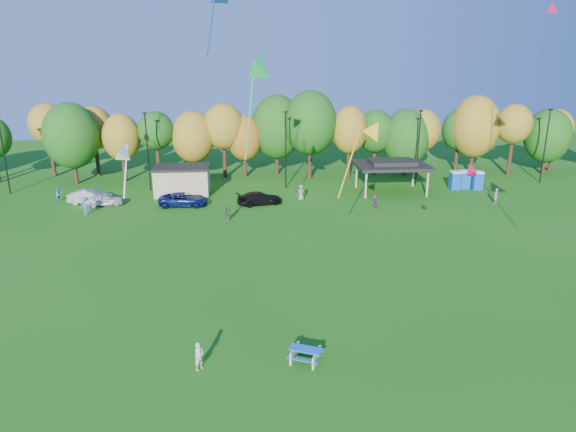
{
  "coord_description": "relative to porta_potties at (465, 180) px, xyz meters",
  "views": [
    {
      "loc": [
        -2.67,
        -19.84,
        15.28
      ],
      "look_at": [
        -0.54,
        6.0,
        7.12
      ],
      "focal_mm": 32.0,
      "sensor_mm": 36.0,
      "label": 1
    }
  ],
  "objects": [
    {
      "name": "kite_flyer",
      "position": [
        -28.53,
        -34.56,
        -0.34
      ],
      "size": [
        0.65,
        0.65,
        1.51
      ],
      "primitive_type": "imported",
      "rotation": [
        0.0,
        0.0,
        0.78
      ],
      "color": "beige",
      "rests_on": "ground"
    },
    {
      "name": "kite_0",
      "position": [
        -17.74,
        -24.9,
        9.55
      ],
      "size": [
        3.33,
        2.16,
        5.56
      ],
      "color": "gold"
    },
    {
      "name": "far_person_4",
      "position": [
        -27.88,
        -10.4,
        -0.27
      ],
      "size": [
        0.99,
        0.95,
        1.66
      ],
      "primitive_type": "imported",
      "rotation": [
        0.0,
        0.0,
        3.88
      ],
      "color": "olive",
      "rests_on": "ground"
    },
    {
      "name": "kite_2",
      "position": [
        -24.87,
        -23.06,
        13.6
      ],
      "size": [
        2.45,
        4.57,
        7.64
      ],
      "color": "green"
    },
    {
      "name": "tree_line",
      "position": [
        -24.26,
        7.93,
        4.82
      ],
      "size": [
        93.57,
        10.55,
        11.15
      ],
      "color": "black",
      "rests_on": "ground"
    },
    {
      "name": "porta_potties",
      "position": [
        0.0,
        0.0,
        0.0
      ],
      "size": [
        3.75,
        1.78,
        2.18
      ],
      "color": "#0D4CB5",
      "rests_on": "ground"
    },
    {
      "name": "utility_building",
      "position": [
        -33.24,
        0.42,
        0.54
      ],
      "size": [
        6.3,
        4.3,
        3.25
      ],
      "color": "tan",
      "rests_on": "ground"
    },
    {
      "name": "car_c",
      "position": [
        -32.64,
        -4.57,
        -0.39
      ],
      "size": [
        5.2,
        2.56,
        1.42
      ],
      "primitive_type": "imported",
      "rotation": [
        0.0,
        0.0,
        1.53
      ],
      "color": "#0E1855",
      "rests_on": "ground"
    },
    {
      "name": "kite_12",
      "position": [
        -32.47,
        -29.54,
        9.25
      ],
      "size": [
        1.25,
        2.19,
        3.44
      ],
      "color": "silver"
    },
    {
      "name": "pavilion",
      "position": [
        -9.24,
        -0.58,
        2.13
      ],
      "size": [
        8.2,
        6.2,
        3.77
      ],
      "color": "tan",
      "rests_on": "ground"
    },
    {
      "name": "kite_9",
      "position": [
        -0.14,
        -13.43,
        18.07
      ],
      "size": [
        1.67,
        1.68,
        1.33
      ],
      "color": "#D81946"
    },
    {
      "name": "far_person_0",
      "position": [
        -42.05,
        -7.04,
        -0.18
      ],
      "size": [
        1.37,
        1.16,
        1.84
      ],
      "primitive_type": "imported",
      "rotation": [
        0.0,
        0.0,
        5.8
      ],
      "color": "#46619B",
      "rests_on": "ground"
    },
    {
      "name": "lamp_posts",
      "position": [
        -21.24,
        2.42,
        3.8
      ],
      "size": [
        64.5,
        0.25,
        9.09
      ],
      "color": "black",
      "rests_on": "ground"
    },
    {
      "name": "far_person_1",
      "position": [
        -20.02,
        -3.37,
        -0.22
      ],
      "size": [
        0.95,
        0.7,
        1.76
      ],
      "primitive_type": "imported",
      "rotation": [
        0.0,
        0.0,
        3.32
      ],
      "color": "#688259",
      "rests_on": "ground"
    },
    {
      "name": "car_a",
      "position": [
        -41.01,
        -3.66,
        -0.44
      ],
      "size": [
        4.07,
        2.11,
        1.32
      ],
      "primitive_type": "imported",
      "rotation": [
        0.0,
        0.0,
        1.72
      ],
      "color": "silver",
      "rests_on": "ground"
    },
    {
      "name": "car_b",
      "position": [
        -42.7,
        -2.75,
        -0.35
      ],
      "size": [
        4.69,
        2.03,
        1.5
      ],
      "primitive_type": "imported",
      "rotation": [
        0.0,
        0.0,
        1.47
      ],
      "color": "#A2A3A8",
      "rests_on": "ground"
    },
    {
      "name": "ground",
      "position": [
        -23.24,
        -37.58,
        -1.1
      ],
      "size": [
        160.0,
        160.0,
        0.0
      ],
      "primitive_type": "plane",
      "color": "#19600F",
      "rests_on": "ground"
    },
    {
      "name": "far_person_3",
      "position": [
        -12.7,
        -7.41,
        -0.32
      ],
      "size": [
        0.98,
        1.51,
        1.55
      ],
      "primitive_type": "imported",
      "rotation": [
        0.0,
        0.0,
        4.31
      ],
      "color": "#833675",
      "rests_on": "ground"
    },
    {
      "name": "far_person_2",
      "position": [
        0.7,
        -6.33,
        -0.26
      ],
      "size": [
        0.73,
        0.68,
        1.67
      ],
      "primitive_type": "imported",
      "rotation": [
        0.0,
        0.0,
        3.76
      ],
      "color": "#AC518D",
      "rests_on": "ground"
    },
    {
      "name": "picnic_table",
      "position": [
        -23.08,
        -34.27,
        -0.68
      ],
      "size": [
        2.09,
        1.95,
        0.72
      ],
      "rotation": [
        0.0,
        0.0,
        -0.42
      ],
      "color": "tan",
      "rests_on": "ground"
    },
    {
      "name": "car_d",
      "position": [
        -24.61,
        -4.68,
        -0.41
      ],
      "size": [
        5.09,
        3.08,
        1.38
      ],
      "primitive_type": "imported",
      "rotation": [
        0.0,
        0.0,
        1.83
      ],
      "color": "black",
      "rests_on": "ground"
    },
    {
      "name": "far_person_5",
      "position": [
        -46.34,
        -1.62,
        -0.27
      ],
      "size": [
        0.96,
        1.02,
        1.67
      ],
      "primitive_type": "imported",
      "rotation": [
        0.0,
        0.0,
        1.02
      ],
      "color": "teal",
      "rests_on": "ground"
    },
    {
      "name": "kite_4",
      "position": [
        -13.52,
        -30.57,
        8.17
      ],
      "size": [
        0.81,
        1.06,
        1.02
      ],
      "color": "#CC0B4A"
    }
  ]
}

